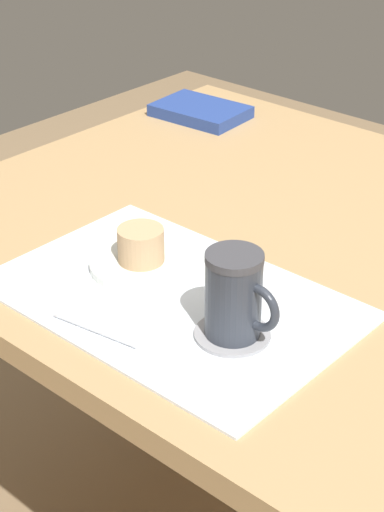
# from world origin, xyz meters

# --- Properties ---
(dining_table) EXTENTS (1.13, 0.91, 0.73)m
(dining_table) POSITION_xyz_m (0.00, 0.00, 0.65)
(dining_table) COLOR tan
(dining_table) RESTS_ON ground_plane
(placemat) EXTENTS (0.48, 0.32, 0.00)m
(placemat) POSITION_xyz_m (-0.02, -0.25, 0.73)
(placemat) COLOR white
(placemat) RESTS_ON dining_table
(pastry_plate) EXTENTS (0.15, 0.15, 0.01)m
(pastry_plate) POSITION_xyz_m (-0.10, -0.22, 0.74)
(pastry_plate) COLOR silver
(pastry_plate) RESTS_ON placemat
(pastry) EXTENTS (0.07, 0.07, 0.05)m
(pastry) POSITION_xyz_m (-0.10, -0.22, 0.77)
(pastry) COLOR tan
(pastry) RESTS_ON pastry_plate
(coffee_coaster) EXTENTS (0.10, 0.10, 0.00)m
(coffee_coaster) POSITION_xyz_m (0.10, -0.26, 0.73)
(coffee_coaster) COLOR #99999E
(coffee_coaster) RESTS_ON placemat
(coffee_mug) EXTENTS (0.10, 0.07, 0.11)m
(coffee_mug) POSITION_xyz_m (0.10, -0.26, 0.79)
(coffee_mug) COLOR #2D333D
(coffee_mug) RESTS_ON coffee_coaster
(teaspoon) EXTENTS (0.13, 0.03, 0.01)m
(teaspoon) POSITION_xyz_m (-0.03, -0.37, 0.73)
(teaspoon) COLOR silver
(teaspoon) RESTS_ON placemat
(small_book) EXTENTS (0.19, 0.14, 0.02)m
(small_book) POSITION_xyz_m (-0.44, 0.29, 0.74)
(small_book) COLOR navy
(small_book) RESTS_ON dining_table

